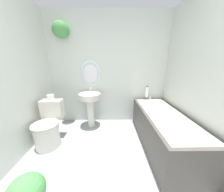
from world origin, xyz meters
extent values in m
cube|color=silver|center=(0.00, 2.40, 1.20)|extent=(2.70, 0.06, 2.40)
ellipsoid|color=silver|center=(-0.39, 2.36, 1.15)|extent=(0.43, 0.02, 0.56)
ellipsoid|color=silver|center=(-0.39, 2.35, 1.15)|extent=(0.39, 0.01, 0.52)
cylinder|color=#47474C|center=(-0.91, 2.28, 2.07)|extent=(0.14, 0.14, 0.08)
sphere|color=#4C934C|center=(-0.91, 2.28, 2.00)|extent=(0.31, 0.31, 0.31)
cube|color=silver|center=(1.32, 1.19, 1.20)|extent=(0.06, 2.49, 2.40)
cylinder|color=beige|center=(-1.02, 1.47, 0.20)|extent=(0.39, 0.39, 0.40)
cylinder|color=#B1ADA0|center=(-1.02, 1.47, 0.41)|extent=(0.42, 0.42, 0.02)
cube|color=beige|center=(-1.02, 1.75, 0.57)|extent=(0.37, 0.19, 0.33)
cylinder|color=beige|center=(-0.39, 2.11, 0.32)|extent=(0.15, 0.15, 0.64)
cylinder|color=beige|center=(-0.39, 2.11, 0.70)|extent=(0.45, 0.45, 0.12)
cylinder|color=silver|center=(-0.39, 2.23, 0.81)|extent=(0.02, 0.02, 0.10)
cube|color=#4C4742|center=(0.93, 1.51, 0.28)|extent=(0.67, 1.63, 0.57)
cube|color=beige|center=(0.93, 1.51, 0.55)|extent=(0.57, 1.53, 0.04)
cylinder|color=silver|center=(0.93, 2.22, 0.61)|extent=(0.04, 0.04, 0.08)
cylinder|color=white|center=(0.85, 2.24, 0.76)|extent=(0.06, 0.06, 0.22)
cylinder|color=black|center=(0.85, 2.24, 0.88)|extent=(0.03, 0.03, 0.02)
cylinder|color=white|center=(-1.02, 1.75, 0.78)|extent=(0.11, 0.11, 0.10)
camera|label=1|loc=(0.05, -0.17, 1.37)|focal=18.00mm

